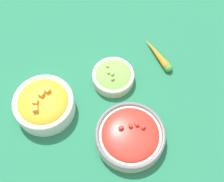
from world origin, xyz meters
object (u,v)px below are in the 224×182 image
object	(u,v)px
loose_carrot	(158,56)
bowl_cherry_tomatoes	(130,135)
bowl_lettuce	(113,76)
bowl_squash	(44,104)

from	to	relation	value
loose_carrot	bowl_cherry_tomatoes	bearing A→B (deg)	129.30
bowl_lettuce	bowl_cherry_tomatoes	world-z (taller)	bowl_cherry_tomatoes
bowl_lettuce	bowl_squash	world-z (taller)	bowl_squash
bowl_lettuce	bowl_cherry_tomatoes	bearing A→B (deg)	-128.26
bowl_squash	loose_carrot	size ratio (longest dim) A/B	1.25
bowl_squash	loose_carrot	bearing A→B (deg)	-23.88
bowl_lettuce	bowl_squash	distance (m)	0.22
bowl_lettuce	bowl_cherry_tomatoes	xyz separation A→B (m)	(-0.12, -0.16, 0.00)
bowl_cherry_tomatoes	loose_carrot	world-z (taller)	bowl_cherry_tomatoes
bowl_cherry_tomatoes	loose_carrot	xyz separation A→B (m)	(0.28, 0.09, -0.01)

